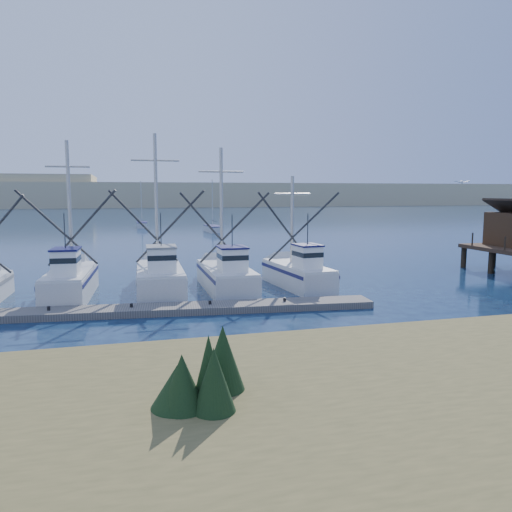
# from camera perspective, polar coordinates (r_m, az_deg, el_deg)

# --- Properties ---
(ground) EXTENTS (500.00, 500.00, 0.00)m
(ground) POSITION_cam_1_polar(r_m,az_deg,el_deg) (22.58, 7.80, -8.66)
(ground) COLOR #0C1935
(ground) RESTS_ON ground
(shore_bank) EXTENTS (40.00, 10.00, 1.60)m
(shore_bank) POSITION_cam_1_polar(r_m,az_deg,el_deg) (11.37, -11.62, -21.13)
(shore_bank) COLOR #4C422D
(shore_bank) RESTS_ON ground
(floating_dock) EXTENTS (27.41, 4.28, 0.36)m
(floating_dock) POSITION_cam_1_polar(r_m,az_deg,el_deg) (26.44, -16.21, -6.10)
(floating_dock) COLOR slate
(floating_dock) RESTS_ON ground
(dune_ridge) EXTENTS (360.00, 60.00, 10.00)m
(dune_ridge) POSITION_cam_1_polar(r_m,az_deg,el_deg) (230.16, -12.86, 6.85)
(dune_ridge) COLOR tan
(dune_ridge) RESTS_ON ground
(trawler_fleet) EXTENTS (26.30, 8.10, 9.82)m
(trawler_fleet) POSITION_cam_1_polar(r_m,az_deg,el_deg) (30.84, -15.23, -2.71)
(trawler_fleet) COLOR silver
(trawler_fleet) RESTS_ON ground
(sailboat_near) EXTENTS (2.18, 5.77, 8.10)m
(sailboat_near) POSITION_cam_1_polar(r_m,az_deg,el_deg) (78.16, -4.94, 3.12)
(sailboat_near) COLOR silver
(sailboat_near) RESTS_ON ground
(sailboat_far) EXTENTS (1.93, 4.93, 8.10)m
(sailboat_far) POSITION_cam_1_polar(r_m,az_deg,el_deg) (89.85, -12.89, 3.51)
(sailboat_far) COLOR silver
(sailboat_far) RESTS_ON ground
(flying_gull) EXTENTS (1.17, 0.21, 0.21)m
(flying_gull) POSITION_cam_1_polar(r_m,az_deg,el_deg) (35.74, 22.46, 7.83)
(flying_gull) COLOR white
(flying_gull) RESTS_ON ground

